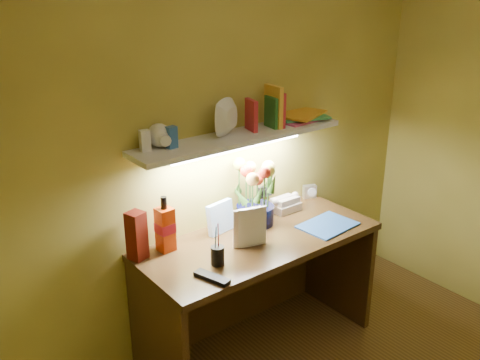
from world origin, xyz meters
name	(u,v)px	position (x,y,z in m)	size (l,w,h in m)	color
desk	(259,295)	(0.00, 1.20, 0.38)	(1.40, 0.60, 0.75)	#341E0E
flower_bouquet	(255,193)	(0.10, 1.37, 0.95)	(0.25, 0.25, 0.39)	black
telephone	(285,203)	(0.37, 1.39, 0.80)	(0.17, 0.13, 0.10)	beige
desk_clock	(310,191)	(0.64, 1.45, 0.79)	(0.09, 0.04, 0.09)	silver
whisky_bottle	(165,224)	(-0.49, 1.40, 0.90)	(0.08, 0.08, 0.31)	#B12B05
whisky_box	(137,236)	(-0.65, 1.41, 0.88)	(0.08, 0.08, 0.26)	#541107
pen_cup	(217,249)	(-0.36, 1.11, 0.83)	(0.07, 0.07, 0.17)	black
art_card	(220,217)	(-0.13, 1.40, 0.84)	(0.18, 0.04, 0.18)	white
tv_remote	(212,277)	(-0.46, 1.01, 0.76)	(0.05, 0.19, 0.02)	black
blue_folder	(328,225)	(0.42, 1.07, 0.75)	(0.32, 0.24, 0.01)	#3164B3
desk_book_a	(233,230)	(-0.19, 1.19, 0.86)	(0.17, 0.02, 0.22)	silver
desk_book_b	(238,229)	(-0.17, 1.18, 0.86)	(0.17, 0.02, 0.23)	white
wall_shelf	(244,130)	(0.03, 1.38, 1.33)	(1.32, 0.34, 0.27)	white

